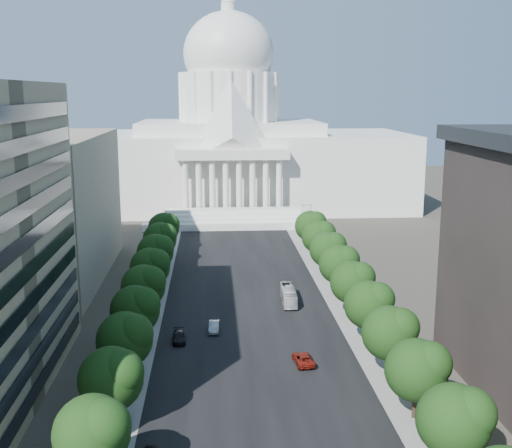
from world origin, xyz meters
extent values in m
cube|color=black|center=(0.00, 90.00, 0.00)|extent=(30.00, 260.00, 0.01)
cube|color=gray|center=(-19.00, 90.00, 0.00)|extent=(8.00, 260.00, 0.02)
cube|color=gray|center=(19.00, 90.00, 0.00)|extent=(8.00, 260.00, 0.02)
cube|color=white|center=(0.00, 185.00, 12.50)|extent=(120.00, 50.00, 25.00)
cube|color=white|center=(0.00, 185.00, 27.00)|extent=(60.00, 40.00, 4.00)
cube|color=white|center=(0.00, 158.00, 20.50)|extent=(34.00, 8.00, 3.00)
cylinder|color=white|center=(0.00, 185.00, 37.00)|extent=(32.00, 32.00, 16.00)
ellipsoid|color=white|center=(0.00, 185.00, 51.00)|extent=(30.00, 30.00, 27.60)
cylinder|color=white|center=(0.00, 185.00, 64.00)|extent=(4.80, 4.80, 7.00)
cube|color=gray|center=(-48.00, 100.00, 15.00)|extent=(38.00, 52.00, 30.00)
sphere|color=black|center=(-18.00, 24.00, 6.17)|extent=(7.60, 7.60, 7.60)
sphere|color=black|center=(-16.67, 23.24, 7.31)|extent=(5.32, 5.32, 5.32)
cylinder|color=#33261C|center=(-18.00, 36.00, 1.47)|extent=(0.56, 0.56, 2.94)
sphere|color=black|center=(-18.00, 36.00, 6.17)|extent=(7.60, 7.60, 7.60)
sphere|color=black|center=(-16.67, 35.24, 7.31)|extent=(5.32, 5.32, 5.32)
cylinder|color=#33261C|center=(-18.00, 48.00, 1.47)|extent=(0.56, 0.56, 2.94)
sphere|color=black|center=(-18.00, 48.00, 6.17)|extent=(7.60, 7.60, 7.60)
sphere|color=black|center=(-16.67, 47.24, 7.31)|extent=(5.32, 5.32, 5.32)
cylinder|color=#33261C|center=(-18.00, 60.00, 1.47)|extent=(0.56, 0.56, 2.94)
sphere|color=black|center=(-18.00, 60.00, 6.17)|extent=(7.60, 7.60, 7.60)
sphere|color=black|center=(-16.67, 59.24, 7.31)|extent=(5.32, 5.32, 5.32)
cylinder|color=#33261C|center=(-18.00, 72.00, 1.47)|extent=(0.56, 0.56, 2.94)
sphere|color=black|center=(-18.00, 72.00, 6.17)|extent=(7.60, 7.60, 7.60)
sphere|color=black|center=(-16.67, 71.24, 7.31)|extent=(5.32, 5.32, 5.32)
cylinder|color=#33261C|center=(-18.00, 84.00, 1.47)|extent=(0.56, 0.56, 2.94)
sphere|color=black|center=(-18.00, 84.00, 6.17)|extent=(7.60, 7.60, 7.60)
sphere|color=black|center=(-16.67, 83.24, 7.31)|extent=(5.32, 5.32, 5.32)
cylinder|color=#33261C|center=(-18.00, 96.00, 1.47)|extent=(0.56, 0.56, 2.94)
sphere|color=black|center=(-18.00, 96.00, 6.17)|extent=(7.60, 7.60, 7.60)
sphere|color=black|center=(-16.67, 95.24, 7.31)|extent=(5.32, 5.32, 5.32)
cylinder|color=#33261C|center=(-18.00, 108.00, 1.47)|extent=(0.56, 0.56, 2.94)
sphere|color=black|center=(-18.00, 108.00, 6.17)|extent=(7.60, 7.60, 7.60)
sphere|color=black|center=(-16.67, 107.24, 7.31)|extent=(5.32, 5.32, 5.32)
cylinder|color=#33261C|center=(-18.00, 120.00, 1.47)|extent=(0.56, 0.56, 2.94)
sphere|color=black|center=(-18.00, 120.00, 6.17)|extent=(7.60, 7.60, 7.60)
sphere|color=black|center=(-16.67, 119.24, 7.31)|extent=(5.32, 5.32, 5.32)
sphere|color=black|center=(18.00, 24.00, 6.17)|extent=(7.60, 7.60, 7.60)
sphere|color=black|center=(19.33, 23.24, 7.31)|extent=(5.32, 5.32, 5.32)
cylinder|color=#33261C|center=(18.00, 36.00, 1.47)|extent=(0.56, 0.56, 2.94)
sphere|color=black|center=(18.00, 36.00, 6.17)|extent=(7.60, 7.60, 7.60)
sphere|color=black|center=(19.33, 35.24, 7.31)|extent=(5.32, 5.32, 5.32)
cylinder|color=#33261C|center=(18.00, 48.00, 1.47)|extent=(0.56, 0.56, 2.94)
sphere|color=black|center=(18.00, 48.00, 6.17)|extent=(7.60, 7.60, 7.60)
sphere|color=black|center=(19.33, 47.24, 7.31)|extent=(5.32, 5.32, 5.32)
cylinder|color=#33261C|center=(18.00, 60.00, 1.47)|extent=(0.56, 0.56, 2.94)
sphere|color=black|center=(18.00, 60.00, 6.17)|extent=(7.60, 7.60, 7.60)
sphere|color=black|center=(19.33, 59.24, 7.31)|extent=(5.32, 5.32, 5.32)
cylinder|color=#33261C|center=(18.00, 72.00, 1.47)|extent=(0.56, 0.56, 2.94)
sphere|color=black|center=(18.00, 72.00, 6.17)|extent=(7.60, 7.60, 7.60)
sphere|color=black|center=(19.33, 71.24, 7.31)|extent=(5.32, 5.32, 5.32)
cylinder|color=#33261C|center=(18.00, 84.00, 1.47)|extent=(0.56, 0.56, 2.94)
sphere|color=black|center=(18.00, 84.00, 6.17)|extent=(7.60, 7.60, 7.60)
sphere|color=black|center=(19.33, 83.24, 7.31)|extent=(5.32, 5.32, 5.32)
cylinder|color=#33261C|center=(18.00, 96.00, 1.47)|extent=(0.56, 0.56, 2.94)
sphere|color=black|center=(18.00, 96.00, 6.17)|extent=(7.60, 7.60, 7.60)
sphere|color=black|center=(19.33, 95.24, 7.31)|extent=(5.32, 5.32, 5.32)
cylinder|color=#33261C|center=(18.00, 108.00, 1.47)|extent=(0.56, 0.56, 2.94)
sphere|color=black|center=(18.00, 108.00, 6.17)|extent=(7.60, 7.60, 7.60)
sphere|color=black|center=(19.33, 107.24, 7.31)|extent=(5.32, 5.32, 5.32)
cylinder|color=#33261C|center=(18.00, 120.00, 1.47)|extent=(0.56, 0.56, 2.94)
sphere|color=black|center=(18.00, 120.00, 6.17)|extent=(7.60, 7.60, 7.60)
sphere|color=black|center=(19.33, 119.24, 7.31)|extent=(5.32, 5.32, 5.32)
cylinder|color=gray|center=(20.50, 35.00, 4.50)|extent=(0.18, 0.18, 9.00)
cylinder|color=gray|center=(19.30, 35.00, 8.80)|extent=(2.40, 0.14, 0.14)
sphere|color=gray|center=(18.20, 35.00, 8.70)|extent=(0.44, 0.44, 0.44)
cylinder|color=gray|center=(20.50, 60.00, 4.50)|extent=(0.18, 0.18, 9.00)
cylinder|color=gray|center=(19.30, 60.00, 8.80)|extent=(2.40, 0.14, 0.14)
sphere|color=gray|center=(18.20, 60.00, 8.70)|extent=(0.44, 0.44, 0.44)
cylinder|color=gray|center=(20.50, 85.00, 4.50)|extent=(0.18, 0.18, 9.00)
cylinder|color=gray|center=(19.30, 85.00, 8.80)|extent=(2.40, 0.14, 0.14)
sphere|color=gray|center=(18.20, 85.00, 8.70)|extent=(0.44, 0.44, 0.44)
cylinder|color=gray|center=(20.50, 110.00, 4.50)|extent=(0.18, 0.18, 9.00)
cylinder|color=gray|center=(19.30, 110.00, 8.80)|extent=(2.40, 0.14, 0.14)
sphere|color=gray|center=(18.20, 110.00, 8.70)|extent=(0.44, 0.44, 0.44)
cylinder|color=gray|center=(20.50, 135.00, 4.50)|extent=(0.18, 0.18, 9.00)
cylinder|color=gray|center=(19.30, 135.00, 8.80)|extent=(2.40, 0.14, 0.14)
sphere|color=gray|center=(18.20, 135.00, 8.70)|extent=(0.44, 0.44, 0.44)
imported|color=#94959A|center=(-6.03, 66.24, 0.78)|extent=(1.82, 4.78, 1.56)
imported|color=maroon|center=(6.81, 52.37, 0.76)|extent=(3.06, 5.71, 1.53)
imported|color=black|center=(-11.56, 62.17, 0.74)|extent=(2.34, 5.18, 1.47)
imported|color=silver|center=(7.96, 80.04, 1.45)|extent=(2.80, 10.47, 2.89)
camera|label=1|loc=(-5.95, -33.81, 38.66)|focal=45.00mm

